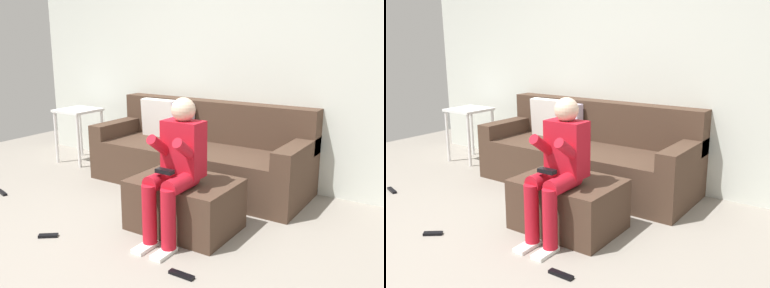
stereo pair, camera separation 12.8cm
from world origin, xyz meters
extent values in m
plane|color=gray|center=(0.00, 0.00, 0.00)|extent=(7.60, 7.60, 0.00)
cube|color=silver|center=(0.00, 2.24, 1.30)|extent=(5.85, 0.10, 2.60)
cube|color=#473326|center=(-0.21, 1.76, 0.22)|extent=(2.31, 0.86, 0.44)
cube|color=#473326|center=(-0.21, 2.09, 0.66)|extent=(2.31, 0.21, 0.44)
cube|color=#473326|center=(-1.28, 1.76, 0.52)|extent=(0.18, 0.86, 0.16)
cube|color=#473326|center=(0.85, 1.76, 0.52)|extent=(0.18, 0.86, 0.16)
cube|color=white|center=(-0.84, 1.92, 0.65)|extent=(0.43, 0.13, 0.43)
cube|color=silver|center=(-0.58, 1.92, 0.64)|extent=(0.41, 0.14, 0.41)
cube|color=#473326|center=(0.25, 0.82, 0.21)|extent=(0.83, 0.60, 0.42)
cube|color=red|center=(0.29, 0.75, 0.70)|extent=(0.31, 0.19, 0.44)
sphere|color=beige|center=(0.29, 0.75, 1.00)|extent=(0.19, 0.19, 0.19)
cylinder|color=red|center=(0.20, 0.58, 0.48)|extent=(0.13, 0.33, 0.13)
cylinder|color=red|center=(0.20, 0.42, 0.26)|extent=(0.11, 0.11, 0.45)
cube|color=white|center=(0.20, 0.36, 0.01)|extent=(0.10, 0.22, 0.03)
cylinder|color=red|center=(0.18, 0.63, 0.71)|extent=(0.08, 0.32, 0.26)
cylinder|color=red|center=(0.38, 0.58, 0.48)|extent=(0.13, 0.33, 0.13)
cylinder|color=red|center=(0.38, 0.42, 0.26)|extent=(0.11, 0.11, 0.45)
cube|color=white|center=(0.38, 0.36, 0.01)|extent=(0.10, 0.22, 0.03)
cylinder|color=red|center=(0.40, 0.63, 0.72)|extent=(0.08, 0.32, 0.25)
cube|color=black|center=(0.29, 0.50, 0.58)|extent=(0.14, 0.06, 0.03)
cube|color=white|center=(-1.98, 1.76, 0.66)|extent=(0.46, 0.47, 0.03)
cylinder|color=white|center=(-2.19, 1.55, 0.32)|extent=(0.04, 0.04, 0.65)
cylinder|color=white|center=(-1.78, 1.55, 0.32)|extent=(0.04, 0.04, 0.65)
cylinder|color=white|center=(-2.19, 1.96, 0.32)|extent=(0.04, 0.04, 0.65)
cylinder|color=white|center=(-1.78, 1.96, 0.32)|extent=(0.04, 0.04, 0.65)
cube|color=black|center=(0.64, 0.19, 0.01)|extent=(0.19, 0.05, 0.02)
cube|color=black|center=(-0.57, 0.10, 0.01)|extent=(0.15, 0.13, 0.02)
cube|color=black|center=(-1.76, 0.48, 0.01)|extent=(0.20, 0.09, 0.02)
camera|label=1|loc=(2.04, -1.86, 1.51)|focal=39.42mm
camera|label=2|loc=(2.15, -1.79, 1.51)|focal=39.42mm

